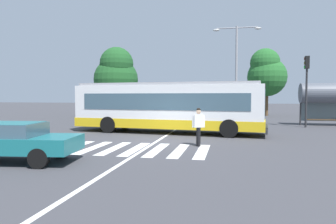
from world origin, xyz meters
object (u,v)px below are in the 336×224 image
at_px(background_tree_right, 266,73).
at_px(foreground_sedan, 10,140).
at_px(background_tree_left, 116,75).
at_px(parked_car_teal, 173,111).
at_px(parked_car_champagne, 229,111).
at_px(traffic_light_far_corner, 307,80).
at_px(bus_stop_shelter, 332,94).
at_px(parked_car_blue, 199,111).
at_px(twin_arm_street_lamp, 236,63).
at_px(city_transit_bus, 168,107).
at_px(pedestrian_crossing_street, 198,125).

bearing_deg(background_tree_right, foreground_sedan, -112.70).
relative_size(background_tree_left, background_tree_right, 1.01).
height_order(parked_car_teal, parked_car_champagne, same).
distance_m(traffic_light_far_corner, background_tree_left, 20.28).
xyz_separation_m(background_tree_left, background_tree_right, (16.68, 3.69, 0.27)).
bearing_deg(parked_car_teal, bus_stop_shelter, -22.51).
relative_size(parked_car_blue, twin_arm_street_lamp, 0.54).
distance_m(foreground_sedan, traffic_light_far_corner, 19.28).
relative_size(traffic_light_far_corner, background_tree_right, 0.67).
bearing_deg(traffic_light_far_corner, foreground_sedan, -131.66).
xyz_separation_m(parked_car_champagne, background_tree_left, (-12.54, 2.75, 3.85)).
height_order(city_transit_bus, parked_car_teal, city_transit_bus).
distance_m(twin_arm_street_lamp, background_tree_left, 14.11).
relative_size(pedestrian_crossing_street, twin_arm_street_lamp, 0.21).
relative_size(foreground_sedan, background_tree_right, 0.61).
height_order(city_transit_bus, parked_car_champagne, city_transit_bus).
bearing_deg(background_tree_left, background_tree_right, 12.48).
relative_size(parked_car_champagne, background_tree_left, 0.59).
bearing_deg(parked_car_blue, pedestrian_crossing_street, -84.64).
height_order(parked_car_champagne, background_tree_right, background_tree_right).
bearing_deg(bus_stop_shelter, traffic_light_far_corner, -142.54).
bearing_deg(bus_stop_shelter, foreground_sedan, -133.07).
height_order(parked_car_champagne, bus_stop_shelter, bus_stop_shelter).
bearing_deg(traffic_light_far_corner, pedestrian_crossing_street, -124.86).
bearing_deg(traffic_light_far_corner, parked_car_teal, 146.69).
relative_size(parked_car_teal, parked_car_blue, 1.02).
bearing_deg(parked_car_champagne, pedestrian_crossing_street, -94.64).
xyz_separation_m(parked_car_champagne, twin_arm_street_lamp, (0.61, -2.35, 4.40)).
xyz_separation_m(pedestrian_crossing_street, background_tree_left, (-11.22, 19.02, 3.65)).
relative_size(twin_arm_street_lamp, background_tree_left, 1.08).
bearing_deg(background_tree_right, twin_arm_street_lamp, -111.90).
height_order(city_transit_bus, traffic_light_far_corner, traffic_light_far_corner).
height_order(parked_car_teal, twin_arm_street_lamp, twin_arm_street_lamp).
xyz_separation_m(parked_car_blue, bus_stop_shelter, (10.55, -5.17, 1.65)).
height_order(pedestrian_crossing_street, background_tree_right, background_tree_right).
bearing_deg(parked_car_champagne, twin_arm_street_lamp, -75.48).
relative_size(foreground_sedan, background_tree_left, 0.61).
xyz_separation_m(city_transit_bus, background_tree_right, (7.82, 18.06, 3.30)).
bearing_deg(background_tree_left, city_transit_bus, -58.35).
bearing_deg(foreground_sedan, background_tree_right, 67.30).
distance_m(foreground_sedan, background_tree_right, 29.87).
distance_m(foreground_sedan, parked_car_champagne, 22.09).
relative_size(parked_car_champagne, background_tree_right, 0.60).
height_order(pedestrian_crossing_street, traffic_light_far_corner, traffic_light_far_corner).
bearing_deg(foreground_sedan, city_transit_bus, 68.75).
xyz_separation_m(traffic_light_far_corner, background_tree_right, (-1.28, 13.03, 1.49)).
bearing_deg(twin_arm_street_lamp, parked_car_champagne, 104.52).
relative_size(parked_car_teal, bus_stop_shelter, 1.00).
xyz_separation_m(traffic_light_far_corner, twin_arm_street_lamp, (-4.81, 4.24, 1.78)).
distance_m(pedestrian_crossing_street, twin_arm_street_lamp, 14.67).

